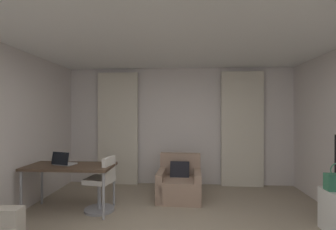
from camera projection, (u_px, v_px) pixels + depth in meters
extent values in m
cube|color=silver|center=(179.00, 126.00, 5.57)|extent=(5.12, 0.06, 2.60)
cube|color=white|center=(173.00, 12.00, 2.54)|extent=(5.12, 6.12, 0.06)
cube|color=beige|center=(118.00, 128.00, 5.53)|extent=(0.90, 0.06, 2.50)
cube|color=beige|center=(242.00, 129.00, 5.35)|extent=(0.90, 0.06, 2.50)
cube|color=#997A66|center=(179.00, 189.00, 4.55)|extent=(0.82, 0.82, 0.39)
cube|color=#997A66|center=(180.00, 163.00, 4.88)|extent=(0.79, 0.17, 0.41)
cube|color=#997A66|center=(198.00, 185.00, 4.52)|extent=(0.15, 0.80, 0.53)
cube|color=#997A66|center=(161.00, 184.00, 4.59)|extent=(0.15, 0.80, 0.53)
cube|color=black|center=(180.00, 171.00, 4.67)|extent=(0.37, 0.22, 0.37)
cube|color=#4C3828|center=(70.00, 166.00, 3.99)|extent=(1.38, 0.65, 0.04)
cylinder|color=#99999E|center=(42.00, 184.00, 4.31)|extent=(0.04, 0.04, 0.71)
cylinder|color=#99999E|center=(114.00, 185.00, 4.22)|extent=(0.04, 0.04, 0.71)
cylinder|color=#99999E|center=(21.00, 194.00, 3.76)|extent=(0.04, 0.04, 0.71)
cylinder|color=#99999E|center=(103.00, 196.00, 3.67)|extent=(0.04, 0.04, 0.71)
cylinder|color=gray|center=(99.00, 197.00, 4.01)|extent=(0.06, 0.06, 0.46)
cylinder|color=gray|center=(99.00, 209.00, 4.01)|extent=(0.48, 0.48, 0.04)
cube|color=silver|center=(99.00, 180.00, 4.00)|extent=(0.46, 0.46, 0.08)
cube|color=silver|center=(109.00, 168.00, 3.96)|extent=(0.12, 0.36, 0.34)
cube|color=#ADADB2|center=(65.00, 164.00, 4.05)|extent=(0.37, 0.30, 0.02)
cube|color=black|center=(60.00, 158.00, 3.94)|extent=(0.32, 0.14, 0.20)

